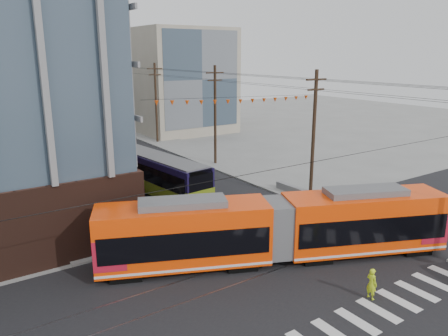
{
  "coord_description": "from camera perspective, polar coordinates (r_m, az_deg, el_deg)",
  "views": [
    {
      "loc": [
        -17.74,
        -14.39,
        12.26
      ],
      "look_at": [
        -0.65,
        10.77,
        4.23
      ],
      "focal_mm": 35.0,
      "sensor_mm": 36.0,
      "label": 1
    }
  ],
  "objects": [
    {
      "name": "ground",
      "position": [
        25.92,
        15.19,
        -14.01
      ],
      "size": [
        160.0,
        160.0,
        0.0
      ],
      "primitive_type": "plane",
      "color": "slate"
    },
    {
      "name": "bg_bldg_ne_near",
      "position": [
        71.06,
        -5.87,
        11.28
      ],
      "size": [
        14.0,
        14.0,
        16.0
      ],
      "primitive_type": "cube",
      "color": "gray",
      "rests_on": "ground"
    },
    {
      "name": "bg_bldg_ne_far",
      "position": [
        89.96,
        -10.91,
        11.18
      ],
      "size": [
        16.0,
        16.0,
        14.0
      ],
      "primitive_type": "cube",
      "color": "#8C99A5",
      "rests_on": "ground"
    },
    {
      "name": "utility_pole_far",
      "position": [
        75.43,
        -13.86,
        9.23
      ],
      "size": [
        0.3,
        0.3,
        11.0
      ],
      "primitive_type": "cylinder",
      "color": "black",
      "rests_on": "ground"
    },
    {
      "name": "streetcar",
      "position": [
        26.67,
        6.88,
        -7.86
      ],
      "size": [
        20.61,
        11.15,
        4.08
      ],
      "primitive_type": null,
      "rotation": [
        0.0,
        0.0,
        -0.41
      ],
      "color": "#FA3D05",
      "rests_on": "ground"
    },
    {
      "name": "city_bus",
      "position": [
        39.41,
        -8.67,
        -0.77
      ],
      "size": [
        4.21,
        12.96,
        3.61
      ],
      "primitive_type": null,
      "rotation": [
        0.0,
        0.0,
        0.12
      ],
      "color": "#160F37",
      "rests_on": "ground"
    },
    {
      "name": "parked_car_silver",
      "position": [
        33.07,
        -9.54,
        -5.7
      ],
      "size": [
        2.07,
        4.99,
        1.61
      ],
      "primitive_type": "imported",
      "rotation": [
        0.0,
        0.0,
        3.06
      ],
      "color": "#95989B",
      "rests_on": "ground"
    },
    {
      "name": "parked_car_white",
      "position": [
        35.0,
        -12.57,
        -4.89
      ],
      "size": [
        2.16,
        4.84,
        1.38
      ],
      "primitive_type": "imported",
      "rotation": [
        0.0,
        0.0,
        3.09
      ],
      "color": "beige",
      "rests_on": "ground"
    },
    {
      "name": "parked_car_grey",
      "position": [
        41.09,
        -14.93,
        -2.17
      ],
      "size": [
        2.88,
        4.84,
        1.26
      ],
      "primitive_type": "imported",
      "rotation": [
        0.0,
        0.0,
        3.32
      ],
      "color": "#42454D",
      "rests_on": "ground"
    },
    {
      "name": "pedestrian",
      "position": [
        24.29,
        18.72,
        -14.11
      ],
      "size": [
        0.43,
        0.63,
        1.69
      ],
      "primitive_type": "imported",
      "rotation": [
        0.0,
        0.0,
        1.52
      ],
      "color": "#C6E51E",
      "rests_on": "ground"
    },
    {
      "name": "jersey_barrier",
      "position": [
        39.63,
        8.93,
        -2.84
      ],
      "size": [
        0.87,
        3.79,
        0.76
      ],
      "primitive_type": "cube",
      "rotation": [
        0.0,
        0.0,
        0.01
      ],
      "color": "slate",
      "rests_on": "ground"
    }
  ]
}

